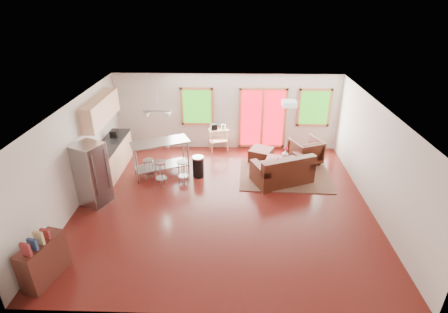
{
  "coord_description": "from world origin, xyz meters",
  "views": [
    {
      "loc": [
        0.25,
        -7.73,
        5.13
      ],
      "look_at": [
        0.0,
        0.3,
        1.2
      ],
      "focal_mm": 28.0,
      "sensor_mm": 36.0,
      "label": 1
    }
  ],
  "objects_px": {
    "rug": "(284,175)",
    "armchair": "(305,150)",
    "coffee_table": "(284,162)",
    "kitchen_cart": "(218,132)",
    "refrigerator": "(92,174)",
    "ottoman": "(261,155)",
    "loveseat": "(283,171)",
    "island": "(161,152)"
  },
  "relations": [
    {
      "from": "coffee_table",
      "to": "armchair",
      "type": "relative_size",
      "value": 1.4
    },
    {
      "from": "armchair",
      "to": "coffee_table",
      "type": "bearing_deg",
      "value": 22.54
    },
    {
      "from": "ottoman",
      "to": "island",
      "type": "relative_size",
      "value": 0.37
    },
    {
      "from": "coffee_table",
      "to": "ottoman",
      "type": "xyz_separation_m",
      "value": [
        -0.64,
        0.82,
        -0.16
      ]
    },
    {
      "from": "armchair",
      "to": "refrigerator",
      "type": "xyz_separation_m",
      "value": [
        -5.86,
        -2.48,
        0.39
      ]
    },
    {
      "from": "ottoman",
      "to": "kitchen_cart",
      "type": "height_order",
      "value": "kitchen_cart"
    },
    {
      "from": "rug",
      "to": "coffee_table",
      "type": "xyz_separation_m",
      "value": [
        -0.02,
        0.09,
        0.37
      ]
    },
    {
      "from": "ottoman",
      "to": "kitchen_cart",
      "type": "distance_m",
      "value": 1.7
    },
    {
      "from": "armchair",
      "to": "refrigerator",
      "type": "height_order",
      "value": "refrigerator"
    },
    {
      "from": "rug",
      "to": "armchair",
      "type": "bearing_deg",
      "value": 49.17
    },
    {
      "from": "loveseat",
      "to": "refrigerator",
      "type": "relative_size",
      "value": 1.12
    },
    {
      "from": "ottoman",
      "to": "kitchen_cart",
      "type": "xyz_separation_m",
      "value": [
        -1.42,
        0.82,
        0.45
      ]
    },
    {
      "from": "coffee_table",
      "to": "island",
      "type": "bearing_deg",
      "value": -178.14
    },
    {
      "from": "rug",
      "to": "armchair",
      "type": "xyz_separation_m",
      "value": [
        0.73,
        0.85,
        0.43
      ]
    },
    {
      "from": "rug",
      "to": "kitchen_cart",
      "type": "xyz_separation_m",
      "value": [
        -2.08,
        1.72,
        0.65
      ]
    },
    {
      "from": "kitchen_cart",
      "to": "island",
      "type": "bearing_deg",
      "value": -132.7
    },
    {
      "from": "loveseat",
      "to": "island",
      "type": "relative_size",
      "value": 1.04
    },
    {
      "from": "ottoman",
      "to": "island",
      "type": "xyz_separation_m",
      "value": [
        -3.04,
        -0.93,
        0.51
      ]
    },
    {
      "from": "kitchen_cart",
      "to": "rug",
      "type": "bearing_deg",
      "value": -39.59
    },
    {
      "from": "island",
      "to": "kitchen_cart",
      "type": "bearing_deg",
      "value": 47.3
    },
    {
      "from": "coffee_table",
      "to": "island",
      "type": "xyz_separation_m",
      "value": [
        -3.68,
        -0.12,
        0.35
      ]
    },
    {
      "from": "rug",
      "to": "island",
      "type": "bearing_deg",
      "value": -179.51
    },
    {
      "from": "rug",
      "to": "loveseat",
      "type": "relative_size",
      "value": 1.43
    },
    {
      "from": "rug",
      "to": "loveseat",
      "type": "distance_m",
      "value": 0.54
    },
    {
      "from": "rug",
      "to": "kitchen_cart",
      "type": "distance_m",
      "value": 2.78
    },
    {
      "from": "coffee_table",
      "to": "kitchen_cart",
      "type": "distance_m",
      "value": 2.65
    },
    {
      "from": "kitchen_cart",
      "to": "armchair",
      "type": "bearing_deg",
      "value": -17.2
    },
    {
      "from": "rug",
      "to": "coffee_table",
      "type": "bearing_deg",
      "value": 100.61
    },
    {
      "from": "refrigerator",
      "to": "kitchen_cart",
      "type": "relative_size",
      "value": 1.7
    },
    {
      "from": "rug",
      "to": "kitchen_cart",
      "type": "relative_size",
      "value": 2.73
    },
    {
      "from": "coffee_table",
      "to": "ottoman",
      "type": "relative_size",
      "value": 1.89
    },
    {
      "from": "loveseat",
      "to": "refrigerator",
      "type": "distance_m",
      "value": 5.17
    },
    {
      "from": "coffee_table",
      "to": "island",
      "type": "distance_m",
      "value": 3.7
    },
    {
      "from": "loveseat",
      "to": "ottoman",
      "type": "distance_m",
      "value": 1.42
    },
    {
      "from": "loveseat",
      "to": "island",
      "type": "bearing_deg",
      "value": 151.29
    },
    {
      "from": "ottoman",
      "to": "rug",
      "type": "bearing_deg",
      "value": -53.94
    },
    {
      "from": "coffee_table",
      "to": "refrigerator",
      "type": "bearing_deg",
      "value": -161.46
    },
    {
      "from": "loveseat",
      "to": "coffee_table",
      "type": "distance_m",
      "value": 0.51
    },
    {
      "from": "armchair",
      "to": "refrigerator",
      "type": "relative_size",
      "value": 0.54
    },
    {
      "from": "armchair",
      "to": "kitchen_cart",
      "type": "xyz_separation_m",
      "value": [
        -2.81,
        0.87,
        0.22
      ]
    },
    {
      "from": "rug",
      "to": "refrigerator",
      "type": "height_order",
      "value": "refrigerator"
    },
    {
      "from": "loveseat",
      "to": "armchair",
      "type": "relative_size",
      "value": 2.1
    }
  ]
}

